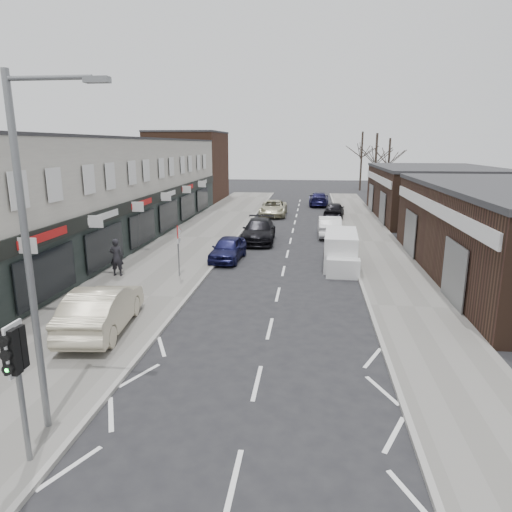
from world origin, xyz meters
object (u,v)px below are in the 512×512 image
(warning_sign, at_px, (179,236))
(parked_car_right_c, at_px, (319,199))
(parked_car_right_b, at_px, (334,210))
(parked_car_left_a, at_px, (228,249))
(parked_car_left_c, at_px, (273,208))
(sedan_on_pavement, at_px, (102,308))
(parked_car_left_b, at_px, (259,231))
(street_lamp, at_px, (33,241))
(white_van, at_px, (341,251))
(pedestrian, at_px, (117,257))
(parked_car_right_a, at_px, (329,226))
(traffic_light, at_px, (16,361))

(warning_sign, distance_m, parked_car_right_c, 30.55)
(warning_sign, height_order, parked_car_right_b, warning_sign)
(parked_car_left_a, relative_size, parked_car_left_c, 0.77)
(sedan_on_pavement, xyz_separation_m, parked_car_left_b, (3.74, 16.61, -0.15))
(street_lamp, relative_size, white_van, 1.60)
(white_van, relative_size, parked_car_left_a, 1.22)
(pedestrian, height_order, parked_car_right_a, pedestrian)
(street_lamp, xyz_separation_m, warning_sign, (-0.63, 12.80, -2.42))
(sedan_on_pavement, distance_m, pedestrian, 7.25)
(street_lamp, relative_size, sedan_on_pavement, 1.61)
(pedestrian, bearing_deg, parked_car_right_c, -111.02)
(traffic_light, relative_size, sedan_on_pavement, 0.62)
(parked_car_right_a, bearing_deg, parked_car_left_b, 27.38)
(sedan_on_pavement, bearing_deg, traffic_light, 96.25)
(street_lamp, height_order, pedestrian, street_lamp)
(traffic_light, bearing_deg, parked_car_right_c, 81.40)
(parked_car_left_c, bearing_deg, pedestrian, -106.36)
(pedestrian, bearing_deg, parked_car_right_b, -120.79)
(traffic_light, bearing_deg, parked_car_right_a, 74.63)
(white_van, bearing_deg, parked_car_right_a, 95.12)
(traffic_light, relative_size, white_van, 0.62)
(parked_car_left_c, bearing_deg, sedan_on_pavement, -98.02)
(parked_car_left_a, xyz_separation_m, parked_car_right_b, (6.90, 16.93, 0.06))
(parked_car_left_b, relative_size, parked_car_right_c, 1.04)
(white_van, distance_m, parked_car_left_c, 18.92)
(warning_sign, distance_m, parked_car_left_b, 10.02)
(parked_car_right_a, bearing_deg, pedestrian, 47.69)
(warning_sign, xyz_separation_m, parked_car_left_b, (2.96, 9.47, -1.42))
(sedan_on_pavement, bearing_deg, parked_car_right_b, -114.99)
(pedestrian, bearing_deg, parked_car_left_c, -107.37)
(parked_car_left_a, bearing_deg, parked_car_left_b, 81.18)
(street_lamp, relative_size, parked_car_right_a, 1.74)
(pedestrian, relative_size, parked_car_left_b, 0.35)
(parked_car_left_c, bearing_deg, white_van, -74.30)
(white_van, distance_m, parked_car_left_b, 8.12)
(parked_car_right_c, bearing_deg, parked_car_left_b, 78.36)
(parked_car_left_a, bearing_deg, traffic_light, -89.66)
(traffic_light, relative_size, parked_car_right_b, 0.70)
(parked_car_left_c, bearing_deg, traffic_light, -94.12)
(street_lamp, distance_m, parked_car_left_b, 22.72)
(traffic_light, distance_m, parked_car_right_b, 35.85)
(warning_sign, bearing_deg, white_van, 21.94)
(street_lamp, distance_m, sedan_on_pavement, 6.90)
(parked_car_left_c, bearing_deg, street_lamp, -94.45)
(street_lamp, bearing_deg, pedestrian, 107.06)
(parked_car_left_a, bearing_deg, warning_sign, -110.30)
(sedan_on_pavement, bearing_deg, warning_sign, -102.65)
(traffic_light, xyz_separation_m, white_van, (7.50, 17.34, -1.51))
(pedestrian, xyz_separation_m, parked_car_right_c, (10.56, 29.91, -0.33))
(parked_car_left_c, xyz_separation_m, parked_car_right_c, (4.40, 8.12, 0.01))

